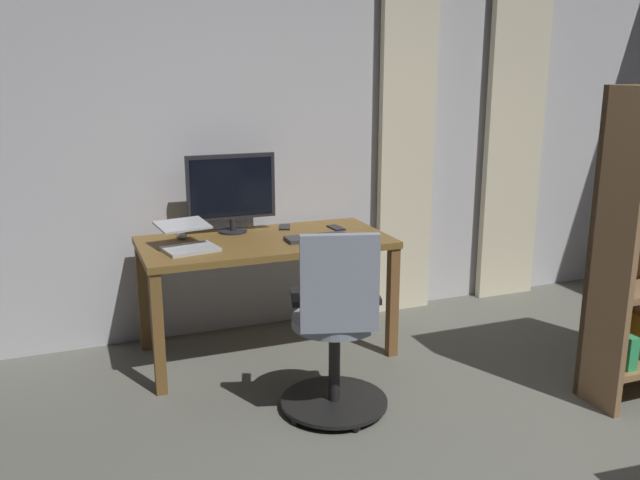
{
  "coord_description": "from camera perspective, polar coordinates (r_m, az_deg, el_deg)",
  "views": [
    {
      "loc": [
        1.78,
        1.43,
        1.73
      ],
      "look_at": [
        0.54,
        -1.75,
        0.86
      ],
      "focal_mm": 37.57,
      "sensor_mm": 36.0,
      "label": 1
    }
  ],
  "objects": [
    {
      "name": "office_chair",
      "position": [
        3.38,
        1.37,
        -7.89
      ],
      "size": [
        0.56,
        0.56,
        0.99
      ],
      "rotation": [
        0.0,
        0.0,
        2.86
      ],
      "color": "black",
      "rests_on": "ground"
    },
    {
      "name": "computer_monitor",
      "position": [
        4.21,
        -7.56,
        4.3
      ],
      "size": [
        0.56,
        0.18,
        0.49
      ],
      "color": "#232328",
      "rests_on": "desk"
    },
    {
      "name": "cell_phone_face_up",
      "position": [
        4.32,
        1.37,
        1.05
      ],
      "size": [
        0.08,
        0.15,
        0.01
      ],
      "primitive_type": "cube",
      "rotation": [
        0.0,
        0.0,
        0.07
      ],
      "color": "black",
      "rests_on": "desk"
    },
    {
      "name": "back_room_partition",
      "position": [
        4.66,
        1.27,
        10.36
      ],
      "size": [
        5.53,
        0.1,
        2.81
      ],
      "primitive_type": "cube",
      "color": "silver",
      "rests_on": "ground"
    },
    {
      "name": "cell_phone_by_monitor",
      "position": [
        4.34,
        -3.02,
        1.11
      ],
      "size": [
        0.11,
        0.16,
        0.01
      ],
      "primitive_type": "cube",
      "rotation": [
        0.0,
        0.0,
        -0.35
      ],
      "color": "black",
      "rests_on": "desk"
    },
    {
      "name": "computer_keyboard",
      "position": [
        4.03,
        -0.26,
        0.2
      ],
      "size": [
        0.38,
        0.14,
        0.02
      ],
      "primitive_type": "cube",
      "color": "#333338",
      "rests_on": "desk"
    },
    {
      "name": "laptop",
      "position": [
        3.88,
        -11.23,
        0.01
      ],
      "size": [
        0.35,
        0.38,
        0.15
      ],
      "rotation": [
        0.0,
        0.0,
        0.19
      ],
      "color": "#B7BCC1",
      "rests_on": "desk"
    },
    {
      "name": "computer_mouse",
      "position": [
        4.15,
        -11.67,
        0.38
      ],
      "size": [
        0.06,
        0.1,
        0.04
      ],
      "primitive_type": "ellipsoid",
      "color": "#B7BCC1",
      "rests_on": "desk"
    },
    {
      "name": "desk",
      "position": [
        4.08,
        -4.68,
        -1.12
      ],
      "size": [
        1.49,
        0.74,
        0.73
      ],
      "color": "brown",
      "rests_on": "ground"
    },
    {
      "name": "curtain_left_panel",
      "position": [
        5.28,
        16.24,
        9.02
      ],
      "size": [
        0.49,
        0.06,
        2.58
      ],
      "primitive_type": "cube",
      "color": "beige",
      "rests_on": "ground"
    },
    {
      "name": "curtain_right_panel",
      "position": [
        4.79,
        7.41,
        8.97
      ],
      "size": [
        0.41,
        0.06,
        2.58
      ],
      "primitive_type": "cube",
      "color": "beige",
      "rests_on": "ground"
    }
  ]
}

